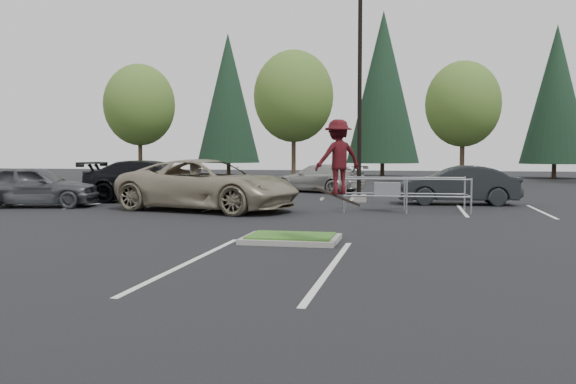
% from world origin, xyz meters
% --- Properties ---
extents(ground, '(120.00, 120.00, 0.00)m').
position_xyz_m(ground, '(0.00, 0.00, 0.00)').
color(ground, black).
rests_on(ground, ground).
extents(grass_median, '(2.20, 1.60, 0.16)m').
position_xyz_m(grass_median, '(0.00, 0.00, 0.08)').
color(grass_median, gray).
rests_on(grass_median, ground).
extents(stall_lines, '(22.62, 17.60, 0.01)m').
position_xyz_m(stall_lines, '(-1.35, 6.02, 0.00)').
color(stall_lines, silver).
rests_on(stall_lines, ground).
extents(light_pole, '(0.70, 0.60, 10.12)m').
position_xyz_m(light_pole, '(0.50, 12.00, 4.56)').
color(light_pole, gray).
rests_on(light_pole, ground).
extents(decid_a, '(5.44, 5.44, 8.91)m').
position_xyz_m(decid_a, '(-18.01, 30.03, 5.58)').
color(decid_a, '#38281C').
rests_on(decid_a, ground).
extents(decid_b, '(5.89, 5.89, 9.64)m').
position_xyz_m(decid_b, '(-6.01, 30.53, 6.04)').
color(decid_b, '#38281C').
rests_on(decid_b, ground).
extents(decid_c, '(5.12, 5.12, 8.38)m').
position_xyz_m(decid_c, '(5.99, 29.83, 5.25)').
color(decid_c, '#38281C').
rests_on(decid_c, ground).
extents(conif_a, '(5.72, 5.72, 13.00)m').
position_xyz_m(conif_a, '(-14.00, 40.00, 7.10)').
color(conif_a, '#38281C').
rests_on(conif_a, ground).
extents(conif_b, '(6.38, 6.38, 14.50)m').
position_xyz_m(conif_b, '(0.00, 40.50, 7.85)').
color(conif_b, '#38281C').
rests_on(conif_b, ground).
extents(conif_c, '(5.50, 5.50, 12.50)m').
position_xyz_m(conif_c, '(14.00, 39.50, 6.85)').
color(conif_c, '#38281C').
rests_on(conif_c, ground).
extents(cart_corral, '(4.43, 1.85, 1.23)m').
position_xyz_m(cart_corral, '(2.01, 7.97, 0.77)').
color(cart_corral, '#999CA2').
rests_on(cart_corral, ground).
extents(skateboarder, '(1.17, 1.06, 1.83)m').
position_xyz_m(skateboarder, '(1.20, -1.00, 1.97)').
color(skateboarder, black).
rests_on(skateboarder, ground).
extents(car_l_tan, '(7.20, 4.62, 1.85)m').
position_xyz_m(car_l_tan, '(-4.50, 7.00, 0.92)').
color(car_l_tan, gray).
rests_on(car_l_tan, ground).
extents(car_l_black, '(6.11, 2.60, 1.76)m').
position_xyz_m(car_l_black, '(-8.00, 10.19, 0.88)').
color(car_l_black, black).
rests_on(car_l_black, ground).
extents(car_l_grey, '(5.04, 3.01, 1.61)m').
position_xyz_m(car_l_grey, '(-11.50, 7.00, 0.80)').
color(car_l_grey, '#484B50').
rests_on(car_l_grey, ground).
extents(car_r_charc, '(4.85, 2.02, 1.56)m').
position_xyz_m(car_r_charc, '(4.50, 11.50, 0.78)').
color(car_r_charc, black).
rests_on(car_r_charc, ground).
extents(car_far_silver, '(5.49, 4.00, 1.48)m').
position_xyz_m(car_far_silver, '(-2.09, 18.00, 0.74)').
color(car_far_silver, '#A7A6A1').
rests_on(car_far_silver, ground).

